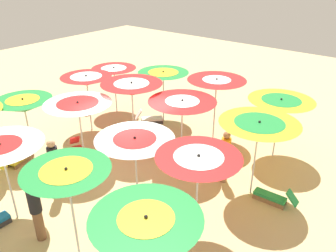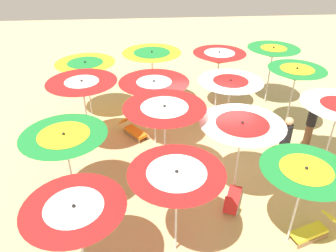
{
  "view_description": "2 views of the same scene",
  "coord_description": "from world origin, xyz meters",
  "px_view_note": "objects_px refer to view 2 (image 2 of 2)",
  "views": [
    {
      "loc": [
        -7.13,
        6.88,
        6.42
      ],
      "look_at": [
        -0.65,
        -1.26,
        1.27
      ],
      "focal_mm": 36.45,
      "sensor_mm": 36.0,
      "label": 1
    },
    {
      "loc": [
        8.4,
        -1.65,
        6.52
      ],
      "look_at": [
        -0.47,
        -0.92,
        1.12
      ],
      "focal_mm": 35.62,
      "sensor_mm": 36.0,
      "label": 2
    }
  ],
  "objects_px": {
    "beach_umbrella_5": "(242,129)",
    "beach_umbrella_9": "(165,114)",
    "beach_umbrella_12": "(75,213)",
    "beach_umbrella_14": "(82,87)",
    "beach_umbrella_8": "(177,179)",
    "beach_umbrella_13": "(65,140)",
    "beach_umbrella_15": "(86,66)",
    "lounger_2": "(233,199)",
    "beachgoer_0": "(311,122)",
    "beach_umbrella_6": "(230,85)",
    "beach_umbrella_2": "(296,74)",
    "beach_umbrella_10": "(154,86)",
    "lounger_0": "(134,130)",
    "beachgoer_2": "(154,97)",
    "lounger_5": "(153,95)",
    "beach_umbrella_3": "(273,53)",
    "lounger_4": "(313,230)",
    "beach_umbrella_7": "(219,58)",
    "lounger_3": "(96,202)",
    "beach_umbrella_11": "(152,56)",
    "beachgoer_1": "(284,144)",
    "beach_umbrella_4": "(304,177)"
  },
  "relations": [
    {
      "from": "beach_umbrella_5",
      "to": "beachgoer_1",
      "type": "xyz_separation_m",
      "value": [
        -0.8,
        1.63,
        -1.08
      ]
    },
    {
      "from": "beach_umbrella_11",
      "to": "beachgoer_2",
      "type": "bearing_deg",
      "value": 0.02
    },
    {
      "from": "beach_umbrella_12",
      "to": "lounger_4",
      "type": "bearing_deg",
      "value": 97.05
    },
    {
      "from": "beach_umbrella_9",
      "to": "lounger_5",
      "type": "bearing_deg",
      "value": -178.96
    },
    {
      "from": "lounger_2",
      "to": "beachgoer_2",
      "type": "height_order",
      "value": "beachgoer_2"
    },
    {
      "from": "beach_umbrella_13",
      "to": "beachgoer_0",
      "type": "height_order",
      "value": "beach_umbrella_13"
    },
    {
      "from": "lounger_4",
      "to": "beachgoer_2",
      "type": "height_order",
      "value": "beachgoer_2"
    },
    {
      "from": "beach_umbrella_6",
      "to": "beach_umbrella_13",
      "type": "relative_size",
      "value": 0.98
    },
    {
      "from": "beach_umbrella_14",
      "to": "beachgoer_2",
      "type": "bearing_deg",
      "value": 128.32
    },
    {
      "from": "beach_umbrella_15",
      "to": "lounger_2",
      "type": "bearing_deg",
      "value": 38.74
    },
    {
      "from": "beach_umbrella_5",
      "to": "beach_umbrella_7",
      "type": "distance_m",
      "value": 4.99
    },
    {
      "from": "beach_umbrella_12",
      "to": "beachgoer_2",
      "type": "height_order",
      "value": "beach_umbrella_12"
    },
    {
      "from": "beach_umbrella_9",
      "to": "beach_umbrella_13",
      "type": "bearing_deg",
      "value": -76.24
    },
    {
      "from": "beachgoer_2",
      "to": "beach_umbrella_3",
      "type": "bearing_deg",
      "value": -29.86
    },
    {
      "from": "lounger_3",
      "to": "lounger_5",
      "type": "distance_m",
      "value": 6.57
    },
    {
      "from": "beach_umbrella_15",
      "to": "lounger_4",
      "type": "height_order",
      "value": "beach_umbrella_15"
    },
    {
      "from": "beach_umbrella_5",
      "to": "beach_umbrella_6",
      "type": "relative_size",
      "value": 1.06
    },
    {
      "from": "beach_umbrella_2",
      "to": "beach_umbrella_3",
      "type": "height_order",
      "value": "beach_umbrella_2"
    },
    {
      "from": "beach_umbrella_10",
      "to": "lounger_0",
      "type": "height_order",
      "value": "beach_umbrella_10"
    },
    {
      "from": "beach_umbrella_6",
      "to": "lounger_5",
      "type": "relative_size",
      "value": 1.72
    },
    {
      "from": "lounger_3",
      "to": "beach_umbrella_3",
      "type": "bearing_deg",
      "value": -96.25
    },
    {
      "from": "lounger_2",
      "to": "beachgoer_0",
      "type": "distance_m",
      "value": 4.1
    },
    {
      "from": "beach_umbrella_12",
      "to": "beach_umbrella_14",
      "type": "height_order",
      "value": "beach_umbrella_14"
    },
    {
      "from": "beach_umbrella_7",
      "to": "lounger_3",
      "type": "distance_m",
      "value": 7.1
    },
    {
      "from": "beach_umbrella_10",
      "to": "beachgoer_0",
      "type": "xyz_separation_m",
      "value": [
        0.65,
        5.09,
        -1.16
      ]
    },
    {
      "from": "lounger_2",
      "to": "lounger_3",
      "type": "height_order",
      "value": "lounger_3"
    },
    {
      "from": "beach_umbrella_3",
      "to": "beach_umbrella_8",
      "type": "distance_m",
      "value": 8.54
    },
    {
      "from": "beach_umbrella_8",
      "to": "beach_umbrella_13",
      "type": "relative_size",
      "value": 1.05
    },
    {
      "from": "beachgoer_2",
      "to": "beach_umbrella_13",
      "type": "bearing_deg",
      "value": -160.61
    },
    {
      "from": "beach_umbrella_3",
      "to": "beach_umbrella_7",
      "type": "xyz_separation_m",
      "value": [
        0.41,
        -2.25,
        -0.01
      ]
    },
    {
      "from": "beach_umbrella_11",
      "to": "lounger_3",
      "type": "xyz_separation_m",
      "value": [
        5.6,
        -1.75,
        -2.0
      ]
    },
    {
      "from": "beach_umbrella_8",
      "to": "lounger_4",
      "type": "bearing_deg",
      "value": 91.71
    },
    {
      "from": "beach_umbrella_9",
      "to": "beachgoer_1",
      "type": "bearing_deg",
      "value": 94.08
    },
    {
      "from": "beach_umbrella_4",
      "to": "beach_umbrella_2",
      "type": "bearing_deg",
      "value": 159.38
    },
    {
      "from": "lounger_0",
      "to": "beachgoer_2",
      "type": "distance_m",
      "value": 1.56
    },
    {
      "from": "beach_umbrella_11",
      "to": "beach_umbrella_15",
      "type": "relative_size",
      "value": 1.09
    },
    {
      "from": "beach_umbrella_2",
      "to": "beach_umbrella_10",
      "type": "height_order",
      "value": "beach_umbrella_2"
    },
    {
      "from": "beach_umbrella_8",
      "to": "beach_umbrella_6",
      "type": "bearing_deg",
      "value": 154.35
    },
    {
      "from": "beach_umbrella_13",
      "to": "lounger_0",
      "type": "distance_m",
      "value": 4.03
    },
    {
      "from": "beach_umbrella_8",
      "to": "lounger_3",
      "type": "distance_m",
      "value": 3.12
    },
    {
      "from": "lounger_4",
      "to": "beach_umbrella_15",
      "type": "bearing_deg",
      "value": -66.15
    },
    {
      "from": "beach_umbrella_5",
      "to": "lounger_3",
      "type": "relative_size",
      "value": 2.09
    },
    {
      "from": "beach_umbrella_14",
      "to": "beach_umbrella_4",
      "type": "bearing_deg",
      "value": 49.84
    },
    {
      "from": "beach_umbrella_14",
      "to": "beachgoer_1",
      "type": "relative_size",
      "value": 1.33
    },
    {
      "from": "beach_umbrella_5",
      "to": "beach_umbrella_9",
      "type": "relative_size",
      "value": 0.9
    },
    {
      "from": "beach_umbrella_2",
      "to": "beach_umbrella_15",
      "type": "distance_m",
      "value": 7.47
    },
    {
      "from": "beach_umbrella_2",
      "to": "beach_umbrella_7",
      "type": "bearing_deg",
      "value": -130.22
    },
    {
      "from": "beach_umbrella_11",
      "to": "beachgoer_1",
      "type": "height_order",
      "value": "beach_umbrella_11"
    },
    {
      "from": "beach_umbrella_2",
      "to": "beach_umbrella_7",
      "type": "relative_size",
      "value": 1.01
    },
    {
      "from": "beach_umbrella_14",
      "to": "lounger_2",
      "type": "height_order",
      "value": "beach_umbrella_14"
    }
  ]
}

